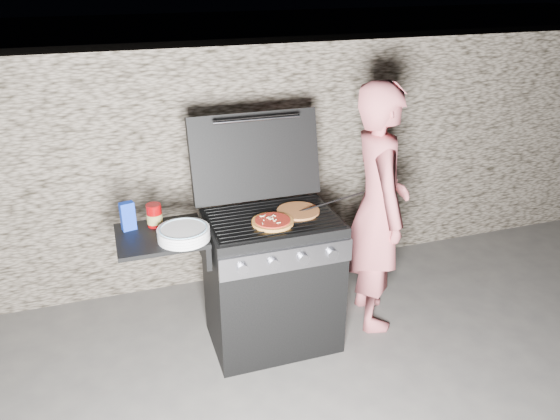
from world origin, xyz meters
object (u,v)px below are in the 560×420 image
object	(u,v)px
pizza_topped	(273,221)
person	(378,209)
sauce_jar	(154,215)
gas_grill	(235,288)

from	to	relation	value
pizza_topped	person	distance (m)	0.78
pizza_topped	person	bearing A→B (deg)	9.44
sauce_jar	person	xyz separation A→B (m)	(1.42, -0.08, -0.13)
gas_grill	person	bearing A→B (deg)	2.38
gas_grill	sauce_jar	size ratio (longest dim) A/B	9.77
gas_grill	sauce_jar	distance (m)	0.69
pizza_topped	sauce_jar	world-z (taller)	sauce_jar
sauce_jar	pizza_topped	bearing A→B (deg)	-17.21
person	pizza_topped	bearing A→B (deg)	110.51
gas_grill	sauce_jar	world-z (taller)	sauce_jar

